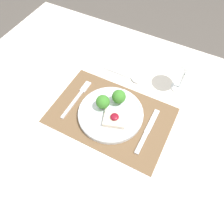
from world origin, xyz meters
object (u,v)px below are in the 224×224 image
(fork, at_px, (78,96))
(spoon, at_px, (131,77))
(dinner_plate, at_px, (112,112))
(knife, at_px, (146,134))
(wine_glass_near, at_px, (186,69))

(fork, distance_m, spoon, 0.25)
(dinner_plate, relative_size, fork, 1.23)
(fork, bearing_deg, spoon, 51.31)
(fork, xyz_separation_m, spoon, (0.15, 0.20, -0.00))
(knife, bearing_deg, wine_glass_near, 83.06)
(wine_glass_near, bearing_deg, dinner_plate, -127.11)
(wine_glass_near, bearing_deg, spoon, -167.26)
(fork, bearing_deg, wine_glass_near, 32.96)
(knife, bearing_deg, spoon, 127.38)
(spoon, height_order, wine_glass_near, wine_glass_near)
(knife, bearing_deg, dinner_plate, 173.67)
(spoon, bearing_deg, dinner_plate, -89.01)
(dinner_plate, relative_size, knife, 1.23)
(dinner_plate, bearing_deg, fork, 176.44)
(fork, bearing_deg, dinner_plate, -5.04)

